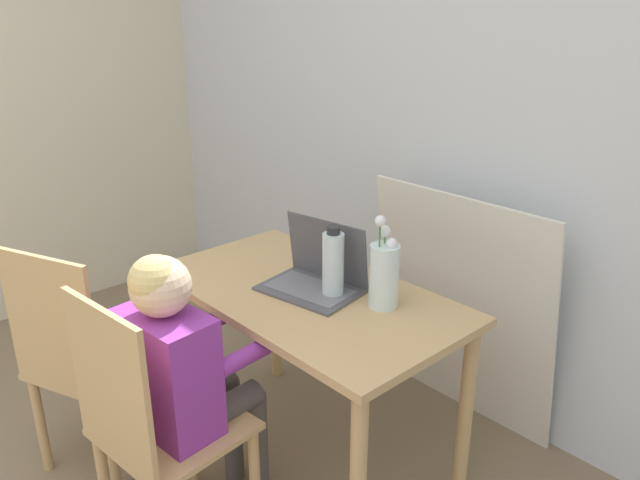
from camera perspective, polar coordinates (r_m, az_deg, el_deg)
wall_back at (r=2.47m, az=16.33°, el=10.71°), size 6.40×0.05×2.50m
dining_table at (r=2.24m, az=-1.20°, el=-6.92°), size 1.14×0.63×0.70m
chair_occupied at (r=2.02m, az=-15.01°, el=-16.24°), size 0.44×0.44×0.91m
chair_spare at (r=2.40m, az=-20.64°, el=-10.36°), size 0.52×0.52×0.91m
person_seated at (r=1.98m, az=-12.42°, el=-11.01°), size 0.35×0.45×1.00m
laptop at (r=2.20m, az=-0.28°, el=-3.04°), size 0.37×0.29×0.24m
flower_vase at (r=2.05m, az=5.88°, el=-3.04°), size 0.10×0.10×0.32m
water_bottle at (r=2.11m, az=1.21°, el=-2.22°), size 0.07×0.07×0.25m
cardboard_panel at (r=2.61m, az=12.72°, el=-6.10°), size 0.83×0.15×0.98m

